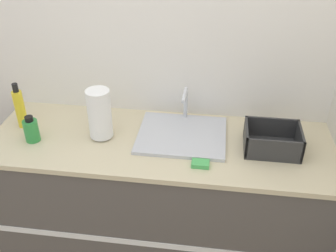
% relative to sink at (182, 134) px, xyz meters
% --- Properties ---
extents(wall_back, '(4.29, 0.06, 2.60)m').
position_rel_sink_xyz_m(wall_back, '(-0.11, 0.29, 0.36)').
color(wall_back, silver).
rests_on(wall_back, ground_plane).
extents(counter_cabinet, '(1.91, 0.66, 0.92)m').
position_rel_sink_xyz_m(counter_cabinet, '(-0.11, -0.06, -0.48)').
color(counter_cabinet, '#514C47').
rests_on(counter_cabinet, ground_plane).
extents(sink, '(0.49, 0.41, 0.22)m').
position_rel_sink_xyz_m(sink, '(0.00, 0.00, 0.00)').
color(sink, silver).
rests_on(sink, counter_cabinet).
extents(paper_towel_roll, '(0.13, 0.13, 0.29)m').
position_rel_sink_xyz_m(paper_towel_roll, '(-0.44, -0.07, 0.13)').
color(paper_towel_roll, '#4C4C51').
rests_on(paper_towel_roll, counter_cabinet).
extents(dish_rack, '(0.29, 0.23, 0.13)m').
position_rel_sink_xyz_m(dish_rack, '(0.49, -0.06, 0.03)').
color(dish_rack, '#2D2D2D').
rests_on(dish_rack, counter_cabinet).
extents(bottle_yellow, '(0.06, 0.06, 0.27)m').
position_rel_sink_xyz_m(bottle_yellow, '(-0.93, -0.02, 0.10)').
color(bottle_yellow, yellow).
rests_on(bottle_yellow, counter_cabinet).
extents(bottle_green, '(0.08, 0.08, 0.15)m').
position_rel_sink_xyz_m(bottle_green, '(-0.81, -0.15, 0.05)').
color(bottle_green, '#2D8C3D').
rests_on(bottle_green, counter_cabinet).
extents(sponge, '(0.09, 0.06, 0.02)m').
position_rel_sink_xyz_m(sponge, '(0.12, -0.25, -0.00)').
color(sponge, '#4CB259').
rests_on(sponge, counter_cabinet).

